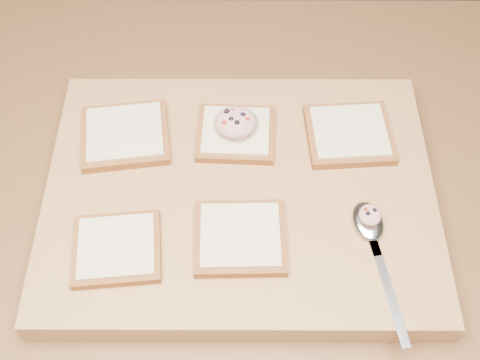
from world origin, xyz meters
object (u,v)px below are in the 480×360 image
object	(u,v)px
bread_far_center	(236,133)
spoon	(371,231)
cutting_board	(240,196)
tuna_salad_dollop	(236,122)

from	to	relation	value
bread_far_center	spoon	bearing A→B (deg)	-42.26
cutting_board	tuna_salad_dollop	bearing A→B (deg)	94.14
cutting_board	bread_far_center	distance (m)	0.09
bread_far_center	spoon	size ratio (longest dim) A/B	0.57
spoon	cutting_board	bearing A→B (deg)	157.24
cutting_board	spoon	world-z (taller)	spoon
tuna_salad_dollop	spoon	distance (m)	0.24
tuna_salad_dollop	spoon	bearing A→B (deg)	-42.59
bread_far_center	tuna_salad_dollop	size ratio (longest dim) A/B	1.90
bread_far_center	cutting_board	bearing A→B (deg)	-85.88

